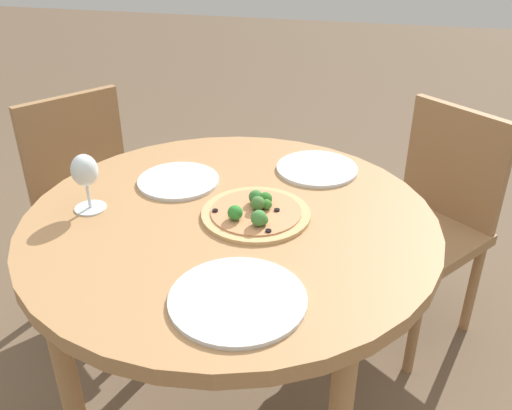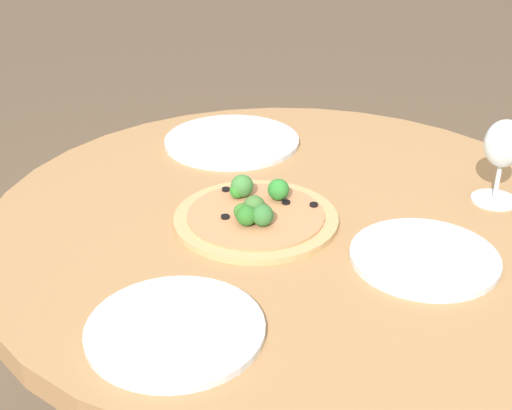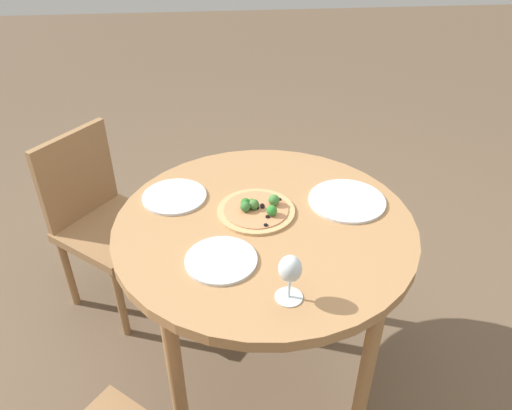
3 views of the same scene
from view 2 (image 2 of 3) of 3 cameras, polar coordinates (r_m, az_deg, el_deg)
dining_table at (r=1.22m, az=2.81°, el=-4.06°), size 1.01×1.01×0.78m
pizza at (r=1.15m, az=-0.03°, el=-0.71°), size 0.27×0.27×0.05m
wine_glass at (r=1.24m, az=19.18°, el=4.35°), size 0.08×0.08×0.15m
plate_near at (r=1.44m, az=-1.94°, el=5.15°), size 0.27×0.27×0.01m
plate_far at (r=1.08m, az=13.32°, el=-4.08°), size 0.22×0.22×0.01m
plate_side at (r=0.91m, az=-6.48°, el=-9.85°), size 0.23×0.23×0.01m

